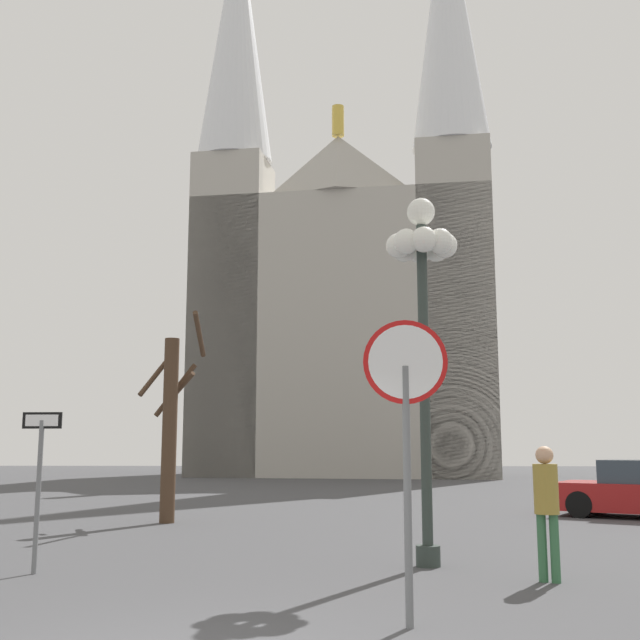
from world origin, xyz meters
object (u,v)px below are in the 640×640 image
Objects in this scene: bare_tree at (171,421)px; stop_sign at (406,405)px; street_lamp at (422,282)px; pedestrian_walking at (546,499)px; one_way_arrow_sign at (39,472)px; cathedral at (346,283)px.

stop_sign is at bearing -65.31° from bare_tree.
street_lamp reaches higher than pedestrian_walking.
one_way_arrow_sign is at bearing 148.19° from stop_sign.
bare_tree is 2.76× the size of pedestrian_walking.
stop_sign is at bearing -127.75° from pedestrian_walking.
bare_tree is (-4.14, -27.63, -9.06)m from cathedral.
street_lamp reaches higher than bare_tree.
one_way_arrow_sign is 6.96m from pedestrian_walking.
one_way_arrow_sign reaches higher than pedestrian_walking.
street_lamp is at bearing -88.10° from cathedral.
street_lamp is (1.13, -33.92, -7.13)m from cathedral.
one_way_arrow_sign is 6.26m from street_lamp.
stop_sign is 1.37× the size of one_way_arrow_sign.
cathedral is 29.37m from bare_tree.
stop_sign is (0.54, -37.80, -9.23)m from cathedral.
bare_tree is at bearing 131.50° from pedestrian_walking.
one_way_arrow_sign is at bearing -171.35° from street_lamp.
stop_sign is 11.20m from bare_tree.
one_way_arrow_sign is 0.46× the size of bare_tree.
pedestrian_walking is (6.93, -0.44, -0.32)m from one_way_arrow_sign.
cathedral is 11.95× the size of stop_sign.
bare_tree is at bearing -98.52° from cathedral.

